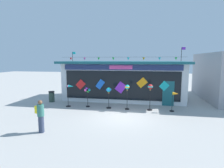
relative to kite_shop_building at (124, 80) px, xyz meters
name	(u,v)px	position (x,y,z in m)	size (l,w,h in m)	color
ground_plane	(122,117)	(0.55, -5.62, -1.80)	(80.00, 80.00, 0.00)	#ADAAA5
kite_shop_building	(124,80)	(0.00, 0.00, 0.00)	(11.11, 5.03, 4.80)	silver
wind_spinner_far_left	(70,93)	(-3.80, -3.83, -0.69)	(0.74, 0.37, 1.73)	black
wind_spinner_left	(87,93)	(-2.42, -3.65, -0.69)	(0.45, 0.32, 1.58)	black
wind_spinner_center_left	(109,93)	(-0.71, -3.70, -0.58)	(0.39, 0.39, 1.61)	black
wind_spinner_center_right	(127,90)	(0.72, -3.80, -0.35)	(0.33, 0.33, 1.86)	black
wind_spinner_right	(150,90)	(2.38, -3.71, -0.28)	(0.36, 0.36, 1.94)	black
wind_spinner_far_right	(175,97)	(4.10, -3.75, -0.76)	(0.58, 0.32, 1.43)	black
person_near_camera	(41,115)	(-3.19, -8.90, -0.91)	(0.48, 0.38, 1.68)	#333D56
trash_bin	(52,96)	(-6.10, -2.52, -1.32)	(0.52, 0.52, 0.94)	#2D4238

